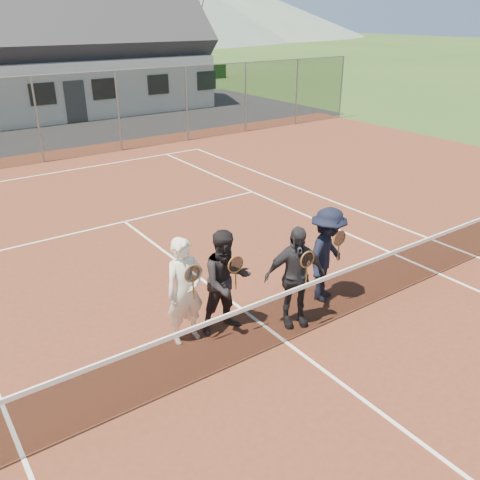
{
  "coord_description": "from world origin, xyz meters",
  "views": [
    {
      "loc": [
        -4.6,
        -5.21,
        4.93
      ],
      "look_at": [
        0.17,
        1.5,
        1.25
      ],
      "focal_mm": 38.0,
      "sensor_mm": 36.0,
      "label": 1
    }
  ],
  "objects": [
    {
      "name": "player_b",
      "position": [
        -0.56,
        0.87,
        0.92
      ],
      "size": [
        0.95,
        0.78,
        1.8
      ],
      "color": "black",
      "rests_on": "court_surface"
    },
    {
      "name": "player_c",
      "position": [
        0.48,
        0.35,
        0.92
      ],
      "size": [
        1.14,
        0.82,
        1.8
      ],
      "color": "#242429",
      "rests_on": "court_surface"
    },
    {
      "name": "tree_e",
      "position": [
        18.0,
        33.0,
        5.79
      ],
      "size": [
        3.2,
        3.2,
        7.77
      ],
      "color": "#372514",
      "rests_on": "ground"
    },
    {
      "name": "perimeter_fence",
      "position": [
        0.0,
        13.5,
        1.52
      ],
      "size": [
        30.07,
        0.07,
        3.02
      ],
      "color": "slate",
      "rests_on": "ground"
    },
    {
      "name": "court_surface",
      "position": [
        0.0,
        0.0,
        0.01
      ],
      "size": [
        30.0,
        30.0,
        0.02
      ],
      "primitive_type": "cube",
      "color": "#562819",
      "rests_on": "ground"
    },
    {
      "name": "player_a",
      "position": [
        -1.26,
        0.99,
        0.92
      ],
      "size": [
        0.66,
        0.5,
        1.8
      ],
      "color": "white",
      "rests_on": "court_surface"
    },
    {
      "name": "hill_east",
      "position": [
        55.0,
        95.0,
        7.0
      ],
      "size": [
        90.0,
        90.0,
        14.0
      ],
      "primitive_type": "cone",
      "color": "slate",
      "rests_on": "ground"
    },
    {
      "name": "tree_d",
      "position": [
        12.0,
        33.0,
        5.79
      ],
      "size": [
        3.2,
        3.2,
        7.77
      ],
      "color": "#342412",
      "rests_on": "ground"
    },
    {
      "name": "clubhouse",
      "position": [
        4.0,
        24.0,
        3.99
      ],
      "size": [
        15.6,
        8.2,
        7.7
      ],
      "color": "silver",
      "rests_on": "ground"
    },
    {
      "name": "tennis_net",
      "position": [
        0.0,
        0.0,
        0.54
      ],
      "size": [
        11.68,
        0.08,
        1.1
      ],
      "color": "slate",
      "rests_on": "ground"
    },
    {
      "name": "court_markings",
      "position": [
        0.0,
        0.0,
        0.02
      ],
      "size": [
        11.03,
        23.83,
        0.01
      ],
      "color": "white",
      "rests_on": "court_surface"
    },
    {
      "name": "ground",
      "position": [
        0.0,
        20.0,
        0.0
      ],
      "size": [
        220.0,
        220.0,
        0.0
      ],
      "primitive_type": "plane",
      "color": "#2A4719",
      "rests_on": "ground"
    },
    {
      "name": "player_d",
      "position": [
        1.5,
        0.64,
        0.92
      ],
      "size": [
        1.34,
        1.1,
        1.8
      ],
      "color": "black",
      "rests_on": "court_surface"
    }
  ]
}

